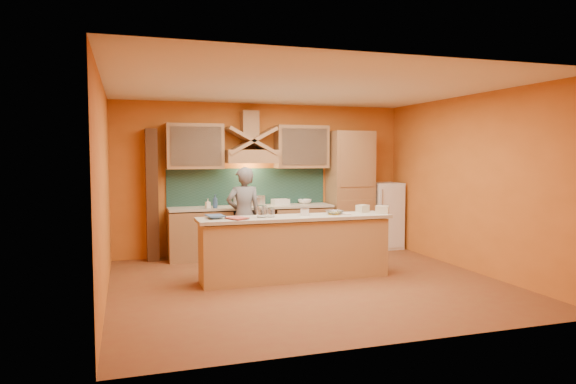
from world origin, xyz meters
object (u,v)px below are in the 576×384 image
object	(u,v)px
fridge	(384,215)
person	(244,215)
stove	(252,232)
kitchen_scale	(305,212)
mixing_bowl	(334,212)

from	to	relation	value
fridge	person	xyz separation A→B (m)	(-2.97, -0.55, 0.17)
stove	kitchen_scale	xyz separation A→B (m)	(0.36, -1.86, 0.54)
stove	person	xyz separation A→B (m)	(-0.27, -0.55, 0.37)
fridge	kitchen_scale	distance (m)	3.01
fridge	mixing_bowl	size ratio (longest dim) A/B	5.12
person	stove	bearing A→B (deg)	-116.22
stove	kitchen_scale	bearing A→B (deg)	-78.99
fridge	person	world-z (taller)	person
kitchen_scale	mixing_bowl	world-z (taller)	kitchen_scale
mixing_bowl	person	bearing A→B (deg)	129.61
person	kitchen_scale	xyz separation A→B (m)	(0.64, -1.31, 0.17)
fridge	kitchen_scale	xyz separation A→B (m)	(-2.34, -1.86, 0.34)
fridge	mixing_bowl	xyz separation A→B (m)	(-1.87, -1.89, 0.33)
person	mixing_bowl	xyz separation A→B (m)	(1.11, -1.34, 0.15)
person	kitchen_scale	bearing A→B (deg)	116.14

